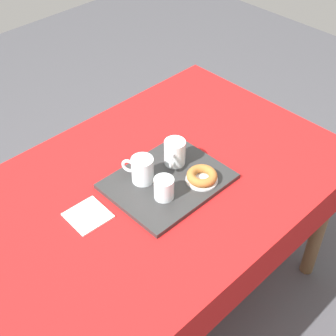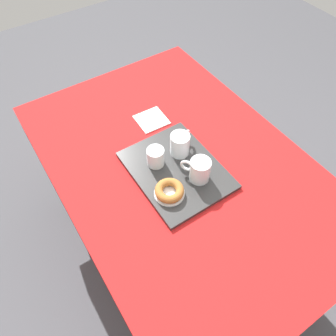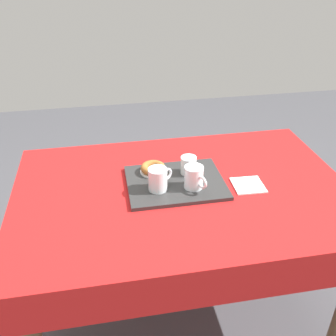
{
  "view_description": "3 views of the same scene",
  "coord_description": "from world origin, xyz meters",
  "px_view_note": "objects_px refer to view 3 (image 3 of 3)",
  "views": [
    {
      "loc": [
        -0.88,
        -0.97,
        1.99
      ],
      "look_at": [
        0.04,
        -0.03,
        0.81
      ],
      "focal_mm": 51.75,
      "sensor_mm": 36.0,
      "label": 1
    },
    {
      "loc": [
        0.67,
        -0.5,
        1.82
      ],
      "look_at": [
        0.03,
        -0.08,
        0.81
      ],
      "focal_mm": 34.18,
      "sensor_mm": 36.0,
      "label": 2
    },
    {
      "loc": [
        0.32,
        1.36,
        1.69
      ],
      "look_at": [
        0.05,
        -0.08,
        0.82
      ],
      "focal_mm": 41.05,
      "sensor_mm": 36.0,
      "label": 3
    }
  ],
  "objects_px": {
    "water_glass_near": "(188,166)",
    "dining_table": "(182,204)",
    "serving_tray": "(175,182)",
    "sugar_donut_left": "(153,168)",
    "donut_plate_left": "(153,171)",
    "tea_mug_left": "(194,178)",
    "tea_mug_right": "(158,180)",
    "paper_napkin": "(248,185)"
  },
  "relations": [
    {
      "from": "serving_tray",
      "to": "paper_napkin",
      "type": "height_order",
      "value": "serving_tray"
    },
    {
      "from": "water_glass_near",
      "to": "paper_napkin",
      "type": "distance_m",
      "value": 0.28
    },
    {
      "from": "tea_mug_right",
      "to": "paper_napkin",
      "type": "bearing_deg",
      "value": 176.85
    },
    {
      "from": "serving_tray",
      "to": "water_glass_near",
      "type": "bearing_deg",
      "value": -142.36
    },
    {
      "from": "dining_table",
      "to": "sugar_donut_left",
      "type": "bearing_deg",
      "value": -49.37
    },
    {
      "from": "dining_table",
      "to": "tea_mug_right",
      "type": "bearing_deg",
      "value": 6.12
    },
    {
      "from": "serving_tray",
      "to": "donut_plate_left",
      "type": "relative_size",
      "value": 3.57
    },
    {
      "from": "tea_mug_right",
      "to": "sugar_donut_left",
      "type": "xyz_separation_m",
      "value": [
        0.0,
        -0.14,
        -0.02
      ]
    },
    {
      "from": "sugar_donut_left",
      "to": "paper_napkin",
      "type": "distance_m",
      "value": 0.43
    },
    {
      "from": "tea_mug_left",
      "to": "paper_napkin",
      "type": "height_order",
      "value": "tea_mug_left"
    },
    {
      "from": "water_glass_near",
      "to": "tea_mug_right",
      "type": "bearing_deg",
      "value": 33.74
    },
    {
      "from": "paper_napkin",
      "to": "tea_mug_left",
      "type": "bearing_deg",
      "value": -1.91
    },
    {
      "from": "water_glass_near",
      "to": "sugar_donut_left",
      "type": "bearing_deg",
      "value": -13.06
    },
    {
      "from": "donut_plate_left",
      "to": "sugar_donut_left",
      "type": "distance_m",
      "value": 0.02
    },
    {
      "from": "dining_table",
      "to": "water_glass_near",
      "type": "bearing_deg",
      "value": -116.56
    },
    {
      "from": "dining_table",
      "to": "tea_mug_right",
      "type": "relative_size",
      "value": 12.98
    },
    {
      "from": "dining_table",
      "to": "tea_mug_left",
      "type": "relative_size",
      "value": 12.4
    },
    {
      "from": "dining_table",
      "to": "water_glass_near",
      "type": "distance_m",
      "value": 0.17
    },
    {
      "from": "water_glass_near",
      "to": "sugar_donut_left",
      "type": "relative_size",
      "value": 0.72
    },
    {
      "from": "serving_tray",
      "to": "dining_table",
      "type": "bearing_deg",
      "value": 122.92
    },
    {
      "from": "tea_mug_right",
      "to": "paper_napkin",
      "type": "distance_m",
      "value": 0.4
    },
    {
      "from": "paper_napkin",
      "to": "donut_plate_left",
      "type": "bearing_deg",
      "value": -22.17
    },
    {
      "from": "tea_mug_right",
      "to": "serving_tray",
      "type": "bearing_deg",
      "value": -149.79
    },
    {
      "from": "paper_napkin",
      "to": "sugar_donut_left",
      "type": "bearing_deg",
      "value": -22.17
    },
    {
      "from": "water_glass_near",
      "to": "donut_plate_left",
      "type": "xyz_separation_m",
      "value": [
        0.16,
        -0.04,
        -0.03
      ]
    },
    {
      "from": "serving_tray",
      "to": "paper_napkin",
      "type": "distance_m",
      "value": 0.32
    },
    {
      "from": "serving_tray",
      "to": "donut_plate_left",
      "type": "bearing_deg",
      "value": -46.6
    },
    {
      "from": "water_glass_near",
      "to": "donut_plate_left",
      "type": "height_order",
      "value": "water_glass_near"
    },
    {
      "from": "tea_mug_right",
      "to": "dining_table",
      "type": "bearing_deg",
      "value": -173.88
    },
    {
      "from": "dining_table",
      "to": "donut_plate_left",
      "type": "xyz_separation_m",
      "value": [
        0.11,
        -0.13,
        0.11
      ]
    },
    {
      "from": "tea_mug_left",
      "to": "serving_tray",
      "type": "bearing_deg",
      "value": -43.38
    },
    {
      "from": "serving_tray",
      "to": "sugar_donut_left",
      "type": "xyz_separation_m",
      "value": [
        0.09,
        -0.09,
        0.03
      ]
    },
    {
      "from": "dining_table",
      "to": "serving_tray",
      "type": "bearing_deg",
      "value": -57.08
    },
    {
      "from": "sugar_donut_left",
      "to": "donut_plate_left",
      "type": "bearing_deg",
      "value": 0.0
    },
    {
      "from": "tea_mug_right",
      "to": "sugar_donut_left",
      "type": "relative_size",
      "value": 1.0
    },
    {
      "from": "serving_tray",
      "to": "sugar_donut_left",
      "type": "bearing_deg",
      "value": -46.6
    },
    {
      "from": "tea_mug_right",
      "to": "donut_plate_left",
      "type": "bearing_deg",
      "value": -89.74
    },
    {
      "from": "water_glass_near",
      "to": "dining_table",
      "type": "bearing_deg",
      "value": 63.44
    },
    {
      "from": "serving_tray",
      "to": "tea_mug_left",
      "type": "distance_m",
      "value": 0.11
    },
    {
      "from": "water_glass_near",
      "to": "donut_plate_left",
      "type": "relative_size",
      "value": 0.69
    },
    {
      "from": "serving_tray",
      "to": "tea_mug_left",
      "type": "relative_size",
      "value": 3.61
    },
    {
      "from": "tea_mug_left",
      "to": "water_glass_near",
      "type": "xyz_separation_m",
      "value": [
        -0.0,
        -0.12,
        -0.01
      ]
    }
  ]
}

